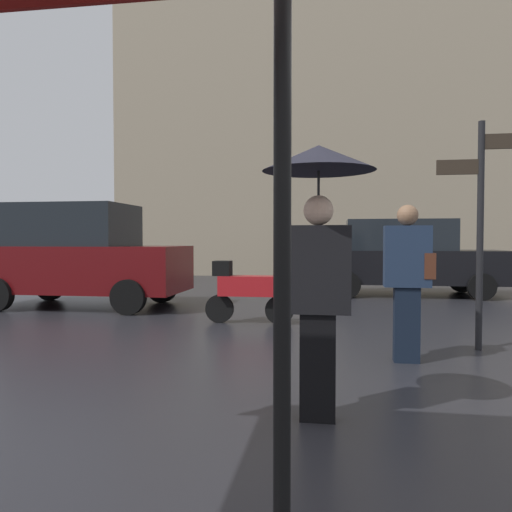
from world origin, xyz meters
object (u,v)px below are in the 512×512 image
parked_car_right (405,257)px  street_signpost (481,211)px  pedestrian_with_bag (408,273)px  pedestrian_with_umbrella (318,221)px  parked_scooter (246,289)px  parked_car_left (82,256)px

parked_car_right → street_signpost: 6.15m
pedestrian_with_bag → pedestrian_with_umbrella: bearing=-66.1°
pedestrian_with_bag → parked_scooter: (-2.20, 2.20, -0.43)m
parked_scooter → parked_car_left: (-3.63, 1.46, 0.47)m
parked_scooter → pedestrian_with_umbrella: bearing=-89.1°
parked_scooter → street_signpost: street_signpost is taller
parked_car_left → parked_car_right: size_ratio=0.89×
pedestrian_with_bag → parked_car_right: bearing=132.1°
street_signpost → parked_car_right: bearing=90.4°
pedestrian_with_umbrella → parked_car_left: size_ratio=0.51×
parked_car_left → street_signpost: (6.78, -2.90, 0.67)m
parked_scooter → street_signpost: (3.16, -1.43, 1.14)m
pedestrian_with_umbrella → parked_scooter: size_ratio=1.42×
pedestrian_with_bag → street_signpost: street_signpost is taller
street_signpost → pedestrian_with_bag: bearing=-141.4°
pedestrian_with_umbrella → pedestrian_with_bag: size_ratio=1.18×
pedestrian_with_umbrella → pedestrian_with_bag: (0.93, 1.92, -0.51)m
pedestrian_with_bag → street_signpost: bearing=88.3°
parked_scooter → parked_car_right: parked_car_right is taller
pedestrian_with_umbrella → parked_car_right: 9.00m
pedestrian_with_umbrella → parked_car_left: bearing=32.6°
pedestrian_with_bag → street_signpost: 1.42m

